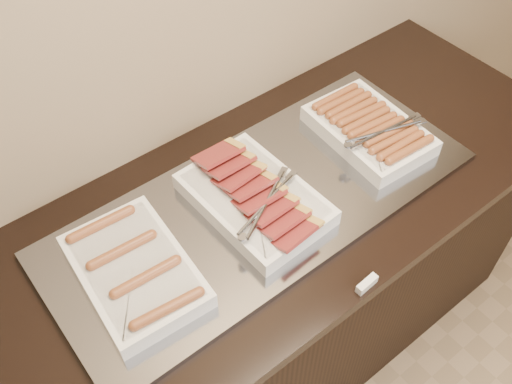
{
  "coord_description": "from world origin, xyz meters",
  "views": [
    {
      "loc": [
        -0.61,
        1.36,
        2.11
      ],
      "look_at": [
        -0.0,
        2.13,
        0.97
      ],
      "focal_mm": 40.0,
      "sensor_mm": 36.0,
      "label": 1
    }
  ],
  "objects_px": {
    "warming_tray": "(262,203)",
    "counter": "(256,294)",
    "dish_center": "(255,198)",
    "dish_right": "(370,129)",
    "dish_left": "(135,270)"
  },
  "relations": [
    {
      "from": "counter",
      "to": "warming_tray",
      "type": "height_order",
      "value": "warming_tray"
    },
    {
      "from": "warming_tray",
      "to": "dish_left",
      "type": "bearing_deg",
      "value": 180.0
    },
    {
      "from": "counter",
      "to": "warming_tray",
      "type": "relative_size",
      "value": 1.72
    },
    {
      "from": "dish_left",
      "to": "dish_right",
      "type": "relative_size",
      "value": 1.03
    },
    {
      "from": "warming_tray",
      "to": "dish_center",
      "type": "distance_m",
      "value": 0.05
    },
    {
      "from": "dish_right",
      "to": "counter",
      "type": "bearing_deg",
      "value": -177.24
    },
    {
      "from": "dish_center",
      "to": "dish_left",
      "type": "bearing_deg",
      "value": 177.14
    },
    {
      "from": "warming_tray",
      "to": "dish_center",
      "type": "relative_size",
      "value": 2.91
    },
    {
      "from": "warming_tray",
      "to": "counter",
      "type": "bearing_deg",
      "value": 180.0
    },
    {
      "from": "counter",
      "to": "warming_tray",
      "type": "distance_m",
      "value": 0.46
    },
    {
      "from": "dish_center",
      "to": "dish_right",
      "type": "distance_m",
      "value": 0.43
    },
    {
      "from": "dish_left",
      "to": "dish_right",
      "type": "bearing_deg",
      "value": 3.49
    },
    {
      "from": "counter",
      "to": "dish_center",
      "type": "xyz_separation_m",
      "value": [
        -0.01,
        -0.0,
        0.5
      ]
    },
    {
      "from": "dish_center",
      "to": "warming_tray",
      "type": "bearing_deg",
      "value": 4.78
    },
    {
      "from": "counter",
      "to": "dish_center",
      "type": "bearing_deg",
      "value": -154.68
    }
  ]
}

